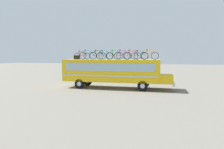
% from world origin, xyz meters
% --- Properties ---
extents(ground_plane, '(120.00, 120.00, 0.00)m').
position_xyz_m(ground_plane, '(0.00, 0.00, 0.00)').
color(ground_plane, slate).
extents(bus, '(10.79, 2.54, 2.84)m').
position_xyz_m(bus, '(0.21, 0.00, 1.71)').
color(bus, yellow).
rests_on(bus, ground).
extents(luggage_bag_1, '(0.47, 0.48, 0.41)m').
position_xyz_m(luggage_bag_1, '(-3.83, 0.33, 3.05)').
color(luggage_bag_1, black).
rests_on(luggage_bag_1, bus).
extents(rooftop_bicycle_1, '(1.73, 0.44, 0.89)m').
position_xyz_m(rooftop_bicycle_1, '(-3.19, 0.18, 3.22)').
color(rooftop_bicycle_1, black).
rests_on(rooftop_bicycle_1, bus).
extents(rooftop_bicycle_2, '(1.84, 0.44, 0.98)m').
position_xyz_m(rooftop_bicycle_2, '(-2.33, -0.40, 3.25)').
color(rooftop_bicycle_2, black).
rests_on(rooftop_bicycle_2, bus).
extents(rooftop_bicycle_3, '(1.69, 0.44, 0.96)m').
position_xyz_m(rooftop_bicycle_3, '(-1.43, 0.01, 3.24)').
color(rooftop_bicycle_3, black).
rests_on(rooftop_bicycle_3, bus).
extents(rooftop_bicycle_4, '(1.69, 0.44, 0.94)m').
position_xyz_m(rooftop_bicycle_4, '(-0.58, -0.40, 3.24)').
color(rooftop_bicycle_4, black).
rests_on(rooftop_bicycle_4, bus).
extents(rooftop_bicycle_5, '(1.73, 0.44, 0.96)m').
position_xyz_m(rooftop_bicycle_5, '(0.27, 0.32, 3.24)').
color(rooftop_bicycle_5, black).
rests_on(rooftop_bicycle_5, bus).
extents(rooftop_bicycle_6, '(1.74, 0.44, 0.96)m').
position_xyz_m(rooftop_bicycle_6, '(1.10, 0.14, 3.24)').
color(rooftop_bicycle_6, black).
rests_on(rooftop_bicycle_6, bus).
extents(rooftop_bicycle_7, '(1.79, 0.44, 0.95)m').
position_xyz_m(rooftop_bicycle_7, '(2.03, 0.16, 3.24)').
color(rooftop_bicycle_7, black).
rests_on(rooftop_bicycle_7, bus).
extents(rooftop_bicycle_8, '(1.65, 0.44, 0.90)m').
position_xyz_m(rooftop_bicycle_8, '(2.79, 0.05, 3.22)').
color(rooftop_bicycle_8, black).
rests_on(rooftop_bicycle_8, bus).
extents(rooftop_bicycle_9, '(1.69, 0.44, 0.96)m').
position_xyz_m(rooftop_bicycle_9, '(3.74, -0.17, 3.24)').
color(rooftop_bicycle_9, black).
rests_on(rooftop_bicycle_9, bus).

